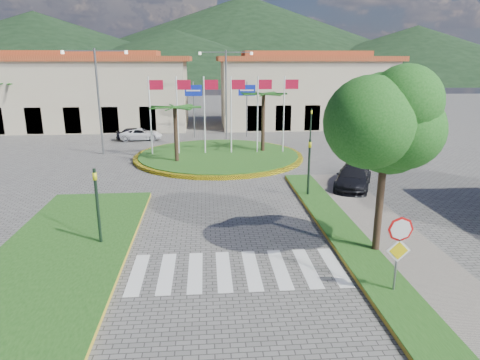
{
  "coord_description": "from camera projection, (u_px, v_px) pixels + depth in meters",
  "views": [
    {
      "loc": [
        -0.92,
        -9.66,
        7.21
      ],
      "look_at": [
        0.5,
        8.0,
        2.19
      ],
      "focal_mm": 32.0,
      "sensor_mm": 36.0,
      "label": 1
    }
  ],
  "objects": [
    {
      "name": "hill_far_east",
      "position": [
        415.0,
        54.0,
        143.72
      ],
      "size": [
        120.0,
        120.0,
        18.0
      ],
      "primitive_type": "cone",
      "color": "black",
      "rests_on": "ground"
    },
    {
      "name": "car_dark_a",
      "position": [
        136.0,
        134.0,
        39.34
      ],
      "size": [
        3.6,
        1.77,
        1.18
      ],
      "primitive_type": "imported",
      "rotation": [
        0.0,
        0.0,
        1.68
      ],
      "color": "black",
      "rests_on": "ground"
    },
    {
      "name": "car_dark_b",
      "position": [
        243.0,
        123.0,
        46.28
      ],
      "size": [
        3.79,
        2.12,
        1.18
      ],
      "primitive_type": "imported",
      "rotation": [
        0.0,
        0.0,
        1.83
      ],
      "color": "black",
      "rests_on": "ground"
    },
    {
      "name": "street_lamp_centre",
      "position": [
        226.0,
        90.0,
        38.92
      ],
      "size": [
        4.8,
        0.16,
        8.0
      ],
      "color": "slate",
      "rests_on": "ground"
    },
    {
      "name": "median_left",
      "position": [
        64.0,
        250.0,
        16.53
      ],
      "size": [
        5.0,
        14.0,
        0.18
      ],
      "primitive_type": "cube",
      "color": "#1D4C15",
      "rests_on": "ground"
    },
    {
      "name": "hill_near_back",
      "position": [
        175.0,
        56.0,
        133.01
      ],
      "size": [
        110.0,
        110.0,
        16.0
      ],
      "primitive_type": "cone",
      "color": "black",
      "rests_on": "ground"
    },
    {
      "name": "car_side_right",
      "position": [
        353.0,
        177.0,
        24.61
      ],
      "size": [
        3.54,
        4.92,
        1.32
      ],
      "primitive_type": "imported",
      "rotation": [
        0.0,
        0.0,
        -0.42
      ],
      "color": "black",
      "rests_on": "ground"
    },
    {
      "name": "hill_far_west",
      "position": [
        37.0,
        47.0,
        138.31
      ],
      "size": [
        140.0,
        140.0,
        22.0
      ],
      "primitive_type": "cone",
      "color": "black",
      "rests_on": "ground"
    },
    {
      "name": "building_right",
      "position": [
        303.0,
        90.0,
        47.45
      ],
      "size": [
        19.08,
        9.54,
        8.05
      ],
      "color": "beige",
      "rests_on": "ground"
    },
    {
      "name": "traffic_light_far",
      "position": [
        311.0,
        123.0,
        36.32
      ],
      "size": [
        0.18,
        0.15,
        3.2
      ],
      "color": "black",
      "rests_on": "ground"
    },
    {
      "name": "hill_far_mid",
      "position": [
        246.0,
        38.0,
        161.81
      ],
      "size": [
        180.0,
        180.0,
        30.0
      ],
      "primitive_type": "cone",
      "color": "black",
      "rests_on": "ground"
    },
    {
      "name": "crosswalk",
      "position": [
        235.0,
        270.0,
        15.13
      ],
      "size": [
        8.0,
        3.0,
        0.01
      ],
      "primitive_type": "cube",
      "color": "silver",
      "rests_on": "ground"
    },
    {
      "name": "deciduous_tree",
      "position": [
        388.0,
        119.0,
        15.11
      ],
      "size": [
        3.6,
        3.6,
        6.8
      ],
      "color": "black",
      "rests_on": "ground"
    },
    {
      "name": "traffic_light_left",
      "position": [
        97.0,
        200.0,
        16.6
      ],
      "size": [
        0.15,
        0.18,
        3.2
      ],
      "color": "black",
      "rests_on": "ground"
    },
    {
      "name": "direction_sign_west",
      "position": [
        194.0,
        100.0,
        39.88
      ],
      "size": [
        1.6,
        0.14,
        5.2
      ],
      "color": "slate",
      "rests_on": "ground"
    },
    {
      "name": "sidewalk_right",
      "position": [
        426.0,
        291.0,
        13.66
      ],
      "size": [
        4.0,
        28.0,
        0.15
      ],
      "primitive_type": "cube",
      "color": "gray",
      "rests_on": "ground"
    },
    {
      "name": "direction_sign_east",
      "position": [
        247.0,
        100.0,
        40.27
      ],
      "size": [
        1.6,
        0.14,
        5.2
      ],
      "color": "slate",
      "rests_on": "ground"
    },
    {
      "name": "building_left",
      "position": [
        82.0,
        91.0,
        45.59
      ],
      "size": [
        23.32,
        9.54,
        8.05
      ],
      "color": "beige",
      "rests_on": "ground"
    },
    {
      "name": "ground",
      "position": [
        245.0,
        342.0,
        11.3
      ],
      "size": [
        160.0,
        160.0,
        0.0
      ],
      "primitive_type": "plane",
      "color": "#5E5B59",
      "rests_on": "ground"
    },
    {
      "name": "white_van",
      "position": [
        141.0,
        134.0,
        39.39
      ],
      "size": [
        4.02,
        2.15,
        1.07
      ],
      "primitive_type": "imported",
      "rotation": [
        0.0,
        0.0,
        1.67
      ],
      "color": "white",
      "rests_on": "ground"
    },
    {
      "name": "verge_right",
      "position": [
        390.0,
        292.0,
        13.56
      ],
      "size": [
        1.6,
        28.0,
        0.18
      ],
      "primitive_type": "cube",
      "color": "#1D4C15",
      "rests_on": "ground"
    },
    {
      "name": "street_lamp_west",
      "position": [
        98.0,
        96.0,
        32.39
      ],
      "size": [
        4.8,
        0.16,
        8.0
      ],
      "color": "slate",
      "rests_on": "ground"
    },
    {
      "name": "stop_sign",
      "position": [
        399.0,
        243.0,
        13.07
      ],
      "size": [
        0.8,
        0.11,
        2.65
      ],
      "color": "slate",
      "rests_on": "ground"
    },
    {
      "name": "traffic_light_right",
      "position": [
        309.0,
        162.0,
        22.62
      ],
      "size": [
        0.15,
        0.18,
        3.2
      ],
      "color": "black",
      "rests_on": "ground"
    },
    {
      "name": "roundabout_island",
      "position": [
        219.0,
        156.0,
        32.35
      ],
      "size": [
        12.7,
        12.7,
        6.0
      ],
      "color": "yellow",
      "rests_on": "ground"
    }
  ]
}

